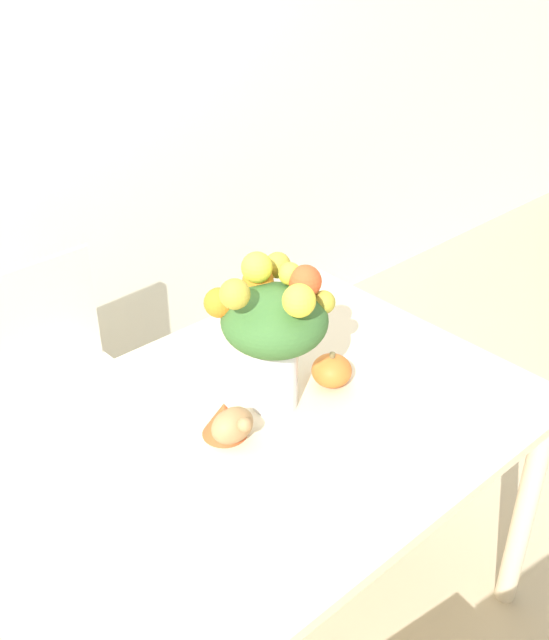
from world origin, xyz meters
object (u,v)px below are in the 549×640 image
(flower_vase, at_px, (274,326))
(dining_chair_near_window, at_px, (70,389))
(turkey_figurine, at_px, (228,421))
(pumpkin, at_px, (331,370))

(flower_vase, bearing_deg, dining_chair_near_window, 103.06)
(flower_vase, height_order, turkey_figurine, flower_vase)
(turkey_figurine, bearing_deg, pumpkin, -2.50)
(turkey_figurine, relative_size, dining_chair_near_window, 0.17)
(turkey_figurine, distance_m, dining_chair_near_window, 0.90)
(pumpkin, xyz_separation_m, turkey_figurine, (-0.33, 0.01, 0.00))
(pumpkin, relative_size, dining_chair_near_window, 0.12)
(flower_vase, relative_size, turkey_figurine, 2.71)
(flower_vase, xyz_separation_m, turkey_figurine, (-0.17, -0.02, -0.18))
(dining_chair_near_window, bearing_deg, turkey_figurine, -89.92)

